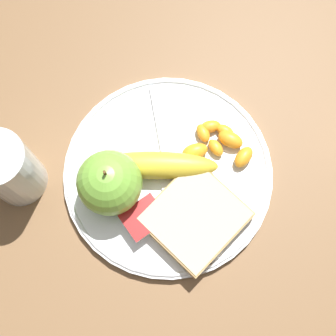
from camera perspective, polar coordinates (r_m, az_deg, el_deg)
The scene contains 15 objects.
ground_plane at distance 0.63m, azimuth 0.00°, elevation -0.83°, with size 3.00×3.00×0.00m, color brown.
plate at distance 0.62m, azimuth 0.00°, elevation -0.63°, with size 0.28×0.28×0.01m.
juice_glass at distance 0.61m, azimuth -18.76°, elevation -0.25°, with size 0.07×0.07×0.11m.
apple at distance 0.57m, azimuth -7.14°, elevation -1.81°, with size 0.08×0.08×0.09m.
banana at distance 0.60m, azimuth -1.68°, elevation 0.34°, with size 0.15×0.12×0.04m.
bread_slice at distance 0.59m, azimuth 3.31°, elevation -6.05°, with size 0.13×0.12×0.02m.
fork at distance 0.61m, azimuth -0.00°, elevation 0.18°, with size 0.10×0.18×0.00m.
jam_packet at distance 0.59m, azimuth -2.97°, elevation -6.19°, with size 0.05×0.04×0.02m.
orange_segment_0 at distance 0.63m, azimuth 5.17°, elevation 5.06°, with size 0.03×0.03×0.02m.
orange_segment_1 at distance 0.62m, azimuth 5.85°, elevation 2.48°, with size 0.02×0.03×0.01m.
orange_segment_2 at distance 0.63m, azimuth 4.30°, elevation 4.27°, with size 0.02×0.03×0.01m.
orange_segment_3 at distance 0.62m, azimuth 9.21°, elevation 1.34°, with size 0.04×0.03×0.02m.
orange_segment_4 at distance 0.61m, azimuth 3.33°, elevation 2.01°, with size 0.04×0.03×0.02m.
orange_segment_5 at distance 0.62m, azimuth 7.62°, elevation 3.46°, with size 0.03×0.04×0.02m.
orange_segment_6 at distance 0.63m, azimuth 7.17°, elevation 4.28°, with size 0.02×0.03×0.01m.
Camera 1 is at (0.10, 0.14, 0.60)m, focal length 50.00 mm.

